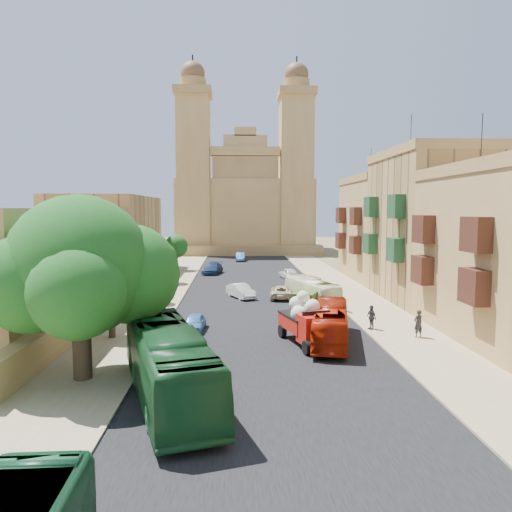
{
  "coord_description": "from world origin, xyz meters",
  "views": [
    {
      "loc": [
        -1.97,
        -20.31,
        8.33
      ],
      "look_at": [
        0.0,
        26.0,
        4.0
      ],
      "focal_mm": 35.0,
      "sensor_mm": 36.0,
      "label": 1
    }
  ],
  "objects": [
    {
      "name": "ground",
      "position": [
        0.0,
        0.0,
        0.0
      ],
      "size": [
        260.0,
        260.0,
        0.0
      ],
      "primitive_type": "plane",
      "color": "brown"
    },
    {
      "name": "road_surface",
      "position": [
        0.0,
        30.0,
        0.01
      ],
      "size": [
        14.0,
        140.0,
        0.01
      ],
      "primitive_type": "cube",
      "color": "black",
      "rests_on": "ground"
    },
    {
      "name": "sidewalk_east",
      "position": [
        9.5,
        30.0,
        0.01
      ],
      "size": [
        5.0,
        140.0,
        0.01
      ],
      "primitive_type": "cube",
      "color": "#998664",
      "rests_on": "ground"
    },
    {
      "name": "sidewalk_west",
      "position": [
        -9.5,
        30.0,
        0.01
      ],
      "size": [
        5.0,
        140.0,
        0.01
      ],
      "primitive_type": "cube",
      "color": "#998664",
      "rests_on": "ground"
    },
    {
      "name": "kerb_east",
      "position": [
        7.0,
        30.0,
        0.06
      ],
      "size": [
        0.25,
        140.0,
        0.12
      ],
      "primitive_type": "cube",
      "color": "#998664",
      "rests_on": "ground"
    },
    {
      "name": "kerb_west",
      "position": [
        -7.0,
        30.0,
        0.06
      ],
      "size": [
        0.25,
        140.0,
        0.12
      ],
      "primitive_type": "cube",
      "color": "#998664",
      "rests_on": "ground"
    },
    {
      "name": "townhouse_c",
      "position": [
        15.95,
        25.0,
        6.91
      ],
      "size": [
        9.0,
        14.0,
        17.4
      ],
      "color": "tan",
      "rests_on": "ground"
    },
    {
      "name": "townhouse_d",
      "position": [
        15.95,
        39.0,
        6.16
      ],
      "size": [
        9.0,
        14.0,
        15.9
      ],
      "color": "#A4804A",
      "rests_on": "ground"
    },
    {
      "name": "west_wall",
      "position": [
        -12.5,
        20.0,
        0.9
      ],
      "size": [
        1.0,
        40.0,
        1.8
      ],
      "primitive_type": "cube",
      "color": "#A4804A",
      "rests_on": "ground"
    },
    {
      "name": "west_building_low",
      "position": [
        -18.0,
        18.0,
        4.2
      ],
      "size": [
        10.0,
        28.0,
        8.4
      ],
      "primitive_type": "cube",
      "color": "olive",
      "rests_on": "ground"
    },
    {
      "name": "west_building_mid",
      "position": [
        -18.0,
        44.0,
        5.0
      ],
      "size": [
        10.0,
        22.0,
        10.0
      ],
      "primitive_type": "cube",
      "color": "tan",
      "rests_on": "ground"
    },
    {
      "name": "church",
      "position": [
        -0.0,
        78.61,
        9.52
      ],
      "size": [
        28.0,
        22.5,
        36.3
      ],
      "color": "#A4804A",
      "rests_on": "ground"
    },
    {
      "name": "ficus_tree",
      "position": [
        -9.42,
        4.01,
        5.36
      ],
      "size": [
        9.08,
        8.35,
        9.08
      ],
      "color": "#3C2D1E",
      "rests_on": "ground"
    },
    {
      "name": "street_tree_a",
      "position": [
        -10.0,
        12.0,
        3.26
      ],
      "size": [
        3.17,
        3.17,
        4.87
      ],
      "color": "#3C2D1E",
      "rests_on": "ground"
    },
    {
      "name": "street_tree_b",
      "position": [
        -10.0,
        24.0,
        2.95
      ],
      "size": [
        2.87,
        2.87,
        4.41
      ],
      "color": "#3C2D1E",
      "rests_on": "ground"
    },
    {
      "name": "street_tree_c",
      "position": [
        -10.0,
        36.0,
        3.04
      ],
      "size": [
        2.96,
        2.96,
        4.55
      ],
      "color": "#3C2D1E",
      "rests_on": "ground"
    },
    {
      "name": "street_tree_d",
      "position": [
        -10.0,
        48.0,
        3.29
      ],
      "size": [
        3.2,
        3.2,
        4.92
      ],
      "color": "#3C2D1E",
      "rests_on": "ground"
    },
    {
      "name": "red_truck",
      "position": [
        2.53,
        9.74,
        1.42
      ],
      "size": [
        3.39,
        5.84,
        3.23
      ],
      "color": "red",
      "rests_on": "ground"
    },
    {
      "name": "olive_pickup",
      "position": [
        4.0,
        20.0,
        0.83
      ],
      "size": [
        3.25,
        4.48,
        1.7
      ],
      "color": "#465720",
      "rests_on": "ground"
    },
    {
      "name": "bus_green_north",
      "position": [
        -4.91,
        1.14,
        1.6
      ],
      "size": [
        5.82,
        11.77,
        3.2
      ],
      "primitive_type": "imported",
      "rotation": [
        0.0,
        0.0,
        0.29
      ],
      "color": "#174D23",
      "rests_on": "ground"
    },
    {
      "name": "bus_red_east",
      "position": [
        4.0,
        10.1,
        1.2
      ],
      "size": [
        3.76,
        8.82,
        2.39
      ],
      "primitive_type": "imported",
      "rotation": [
        0.0,
        0.0,
        2.93
      ],
      "color": "#9F1B06",
      "rests_on": "ground"
    },
    {
      "name": "bus_cream_east",
      "position": [
        4.78,
        22.94,
        1.15
      ],
      "size": [
        4.04,
        8.5,
        2.31
      ],
      "primitive_type": "imported",
      "rotation": [
        0.0,
        0.0,
        3.41
      ],
      "color": "#FFFCCE",
      "rests_on": "ground"
    },
    {
      "name": "car_blue_a",
      "position": [
        -4.77,
        13.6,
        0.57
      ],
      "size": [
        1.61,
        3.46,
        1.15
      ],
      "primitive_type": "imported",
      "rotation": [
        0.0,
        0.0,
        -0.08
      ],
      "color": "teal",
      "rests_on": "ground"
    },
    {
      "name": "car_white_a",
      "position": [
        -1.41,
        26.2,
        0.66
      ],
      "size": [
        2.96,
        4.25,
        1.33
      ],
      "primitive_type": "imported",
      "rotation": [
        0.0,
        0.0,
        0.43
      ],
      "color": "silver",
      "rests_on": "ground"
    },
    {
      "name": "car_cream",
      "position": [
        2.39,
        25.86,
        0.61
      ],
      "size": [
        2.5,
        4.58,
        1.22
      ],
      "primitive_type": "imported",
      "rotation": [
        0.0,
        0.0,
        3.03
      ],
      "color": "#CDB891",
      "rests_on": "ground"
    },
    {
      "name": "car_dkblue",
      "position": [
        -4.88,
        44.11,
        0.71
      ],
      "size": [
        2.89,
        5.19,
        1.42
      ],
      "primitive_type": "imported",
      "rotation": [
        0.0,
        0.0,
        -0.19
      ],
      "color": "#12274A",
      "rests_on": "ground"
    },
    {
      "name": "car_white_b",
      "position": [
        4.5,
        39.28,
        0.64
      ],
      "size": [
        2.39,
        4.04,
        1.29
      ],
      "primitive_type": "imported",
      "rotation": [
        0.0,
        0.0,
        3.38
      ],
      "color": "silver",
      "rests_on": "ground"
    },
    {
      "name": "car_blue_b",
      "position": [
        -1.09,
        60.34,
        0.66
      ],
      "size": [
        1.5,
        4.05,
        1.32
      ],
      "primitive_type": "imported",
      "rotation": [
        0.0,
        0.0,
        -0.03
      ],
      "color": "teal",
      "rests_on": "ground"
    },
    {
      "name": "pedestrian_a",
      "position": [
        9.96,
        11.16,
        0.91
      ],
      "size": [
        0.78,
        0.66,
        1.83
      ],
      "primitive_type": "imported",
      "rotation": [
        0.0,
        0.0,
        3.52
      ],
      "color": "black",
      "rests_on": "ground"
    },
    {
      "name": "pedestrian_c",
      "position": [
        7.5,
        13.45,
        0.85
      ],
      "size": [
        0.72,
        1.08,
        1.71
      ],
      "primitive_type": "imported",
      "rotation": [
        0.0,
        0.0,
        5.04
      ],
      "color": "#3A393F",
      "rests_on": "ground"
    }
  ]
}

